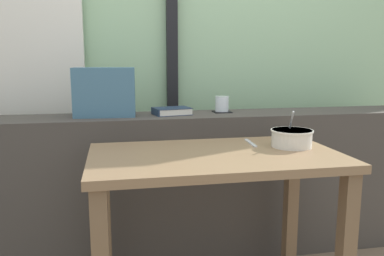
{
  "coord_description": "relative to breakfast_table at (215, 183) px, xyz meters",
  "views": [
    {
      "loc": [
        -0.47,
        -1.61,
        1.13
      ],
      "look_at": [
        -0.06,
        0.44,
        0.77
      ],
      "focal_mm": 37.23,
      "sensor_mm": 36.0,
      "label": 1
    }
  ],
  "objects": [
    {
      "name": "outdoor_backdrop",
      "position": [
        0.05,
        1.09,
        0.79
      ],
      "size": [
        4.8,
        0.08,
        2.8
      ],
      "primitive_type": "cube",
      "color": "#9EC699",
      "rests_on": "ground"
    },
    {
      "name": "fork_utensil",
      "position": [
        0.21,
        0.16,
        0.14
      ],
      "size": [
        0.03,
        0.17,
        0.01
      ],
      "primitive_type": "cube",
      "rotation": [
        0.0,
        0.0,
        -0.07
      ],
      "color": "silver",
      "rests_on": "breakfast_table"
    },
    {
      "name": "juice_glass",
      "position": [
        0.2,
        0.62,
        0.27
      ],
      "size": [
        0.08,
        0.08,
        0.09
      ],
      "color": "white",
      "rests_on": "coaster_square"
    },
    {
      "name": "throw_pillow",
      "position": [
        -0.46,
        0.58,
        0.35
      ],
      "size": [
        0.33,
        0.16,
        0.26
      ],
      "primitive_type": "cube",
      "rotation": [
        0.0,
        0.0,
        -0.07
      ],
      "color": "#426B84",
      "rests_on": "dark_console_ledge"
    },
    {
      "name": "soup_bowl",
      "position": [
        0.37,
        0.05,
        0.17
      ],
      "size": [
        0.19,
        0.19,
        0.17
      ],
      "color": "silver",
      "rests_on": "breakfast_table"
    },
    {
      "name": "coaster_square",
      "position": [
        0.2,
        0.62,
        0.22
      ],
      "size": [
        0.1,
        0.1,
        0.0
      ],
      "primitive_type": "cube",
      "color": "black",
      "rests_on": "dark_console_ledge"
    },
    {
      "name": "breakfast_table",
      "position": [
        0.0,
        0.0,
        0.0
      ],
      "size": [
        1.05,
        0.61,
        0.74
      ],
      "color": "brown",
      "rests_on": "ground"
    },
    {
      "name": "window_divider_post",
      "position": [
        -0.03,
        1.02,
        0.69
      ],
      "size": [
        0.07,
        0.05,
        2.6
      ],
      "primitive_type": "cube",
      "color": "black",
      "rests_on": "ground"
    },
    {
      "name": "closed_book",
      "position": [
        -0.1,
        0.58,
        0.24
      ],
      "size": [
        0.22,
        0.18,
        0.04
      ],
      "color": "#1E2D47",
      "rests_on": "dark_console_ledge"
    },
    {
      "name": "curtain_left_panel",
      "position": [
        -0.86,
        0.99,
        0.64
      ],
      "size": [
        0.56,
        0.06,
        2.5
      ],
      "primitive_type": "cube",
      "color": "silver",
      "rests_on": "ground"
    },
    {
      "name": "dark_console_ledge",
      "position": [
        0.05,
        0.58,
        -0.19
      ],
      "size": [
        2.8,
        0.33,
        0.83
      ],
      "primitive_type": "cube",
      "color": "#423D38",
      "rests_on": "ground"
    }
  ]
}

